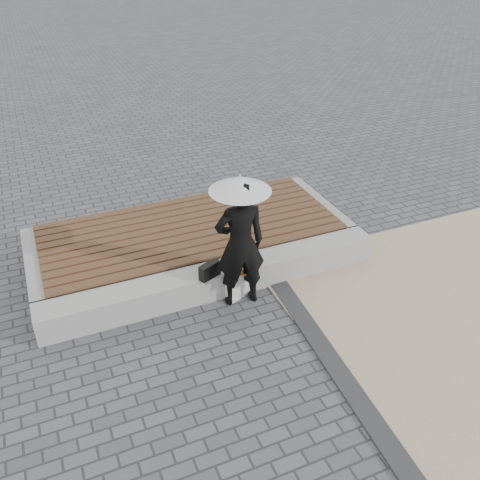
% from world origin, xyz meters
% --- Properties ---
extents(ground, '(80.00, 80.00, 0.00)m').
position_xyz_m(ground, '(0.00, 0.00, 0.00)').
color(ground, '#4D4D52').
rests_on(ground, ground).
extents(edging_band, '(0.61, 5.20, 0.04)m').
position_xyz_m(edging_band, '(0.75, -0.50, 0.02)').
color(edging_band, '#2D2D2F').
rests_on(edging_band, ground).
extents(seating_ledge, '(5.00, 0.45, 0.40)m').
position_xyz_m(seating_ledge, '(0.00, 1.60, 0.20)').
color(seating_ledge, '#9A9995').
rests_on(seating_ledge, ground).
extents(timber_platform, '(5.00, 2.00, 0.40)m').
position_xyz_m(timber_platform, '(0.00, 2.80, 0.20)').
color(timber_platform, '#969691').
rests_on(timber_platform, ground).
extents(timber_decking, '(4.60, 2.00, 0.04)m').
position_xyz_m(timber_decking, '(0.00, 2.80, 0.42)').
color(timber_decking, brown).
rests_on(timber_decking, timber_platform).
extents(woman, '(0.73, 0.52, 1.87)m').
position_xyz_m(woman, '(0.22, 1.28, 0.93)').
color(woman, black).
rests_on(woman, ground).
extents(parasol, '(0.79, 0.79, 1.02)m').
position_xyz_m(parasol, '(0.22, 1.28, 1.82)').
color(parasol, '#B5B5BA').
rests_on(parasol, ground).
extents(handbag, '(0.33, 0.22, 0.22)m').
position_xyz_m(handbag, '(-0.17, 1.44, 0.51)').
color(handbag, black).
rests_on(handbag, seating_ledge).
extents(canvas_tote, '(0.46, 0.32, 0.44)m').
position_xyz_m(canvas_tote, '(0.25, 1.39, 0.22)').
color(canvas_tote, silver).
rests_on(canvas_tote, ground).
extents(magazine, '(0.34, 0.26, 0.01)m').
position_xyz_m(magazine, '(0.25, 1.34, 0.45)').
color(magazine, '#F44037').
rests_on(magazine, canvas_tote).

